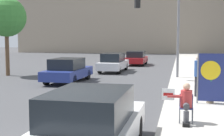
# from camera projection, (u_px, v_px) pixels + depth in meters

# --- Properties ---
(sidewalk_curb) EXTENTS (3.87, 90.00, 0.16)m
(sidewalk_curb) POSITION_uv_depth(u_px,v_px,m) (201.00, 78.00, 20.51)
(sidewalk_curb) COLOR #B7B2A8
(sidewalk_curb) RESTS_ON ground_plane
(seated_protester) EXTENTS (0.92, 0.77, 1.18)m
(seated_protester) POSITION_uv_depth(u_px,v_px,m) (186.00, 102.00, 9.20)
(seated_protester) COLOR #474C56
(seated_protester) RESTS_ON sidewalk_curb
(jogger_on_sidewalk) EXTENTS (0.34, 0.34, 1.77)m
(jogger_on_sidewalk) POSITION_uv_depth(u_px,v_px,m) (211.00, 80.00, 12.02)
(jogger_on_sidewalk) COLOR #756651
(jogger_on_sidewalk) RESTS_ON sidewalk_curb
(pedestrian_behind) EXTENTS (0.34, 0.34, 1.77)m
(pedestrian_behind) POSITION_uv_depth(u_px,v_px,m) (198.00, 75.00, 13.43)
(pedestrian_behind) COLOR black
(pedestrian_behind) RESTS_ON sidewalk_curb
(protest_banner) EXTENTS (1.72, 0.06, 1.93)m
(protest_banner) POSITION_uv_depth(u_px,v_px,m) (220.00, 78.00, 11.79)
(protest_banner) COLOR slate
(protest_banner) RESTS_ON sidewalk_curb
(traffic_light_pole) EXTENTS (2.76, 2.53, 5.51)m
(traffic_light_pole) POSITION_uv_depth(u_px,v_px,m) (163.00, 19.00, 19.65)
(traffic_light_pole) COLOR slate
(traffic_light_pole) RESTS_ON sidewalk_curb
(parked_car_curbside) EXTENTS (1.88, 4.45, 1.53)m
(parked_car_curbside) POSITION_uv_depth(u_px,v_px,m) (91.00, 125.00, 6.87)
(parked_car_curbside) COLOR white
(parked_car_curbside) RESTS_ON ground_plane
(car_on_road_nearest) EXTENTS (1.85, 4.47, 1.46)m
(car_on_road_nearest) POSITION_uv_depth(u_px,v_px,m) (68.00, 70.00, 18.95)
(car_on_road_nearest) COLOR navy
(car_on_road_nearest) RESTS_ON ground_plane
(car_on_road_midblock) EXTENTS (1.74, 4.70, 1.49)m
(car_on_road_midblock) POSITION_uv_depth(u_px,v_px,m) (113.00, 63.00, 24.93)
(car_on_road_midblock) COLOR silver
(car_on_road_midblock) RESTS_ON ground_plane
(car_on_road_distant) EXTENTS (1.87, 4.30, 1.41)m
(car_on_road_distant) POSITION_uv_depth(u_px,v_px,m) (136.00, 58.00, 31.24)
(car_on_road_distant) COLOR maroon
(car_on_road_distant) RESTS_ON ground_plane
(street_tree_near_curb) EXTENTS (2.83, 2.83, 5.60)m
(street_tree_near_curb) POSITION_uv_depth(u_px,v_px,m) (6.00, 17.00, 22.04)
(street_tree_near_curb) COLOR brown
(street_tree_near_curb) RESTS_ON ground_plane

